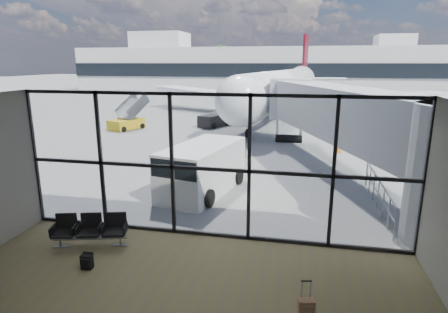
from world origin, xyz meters
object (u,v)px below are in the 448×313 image
(service_van, at_px, (201,169))
(suitcase, at_px, (306,310))
(belt_loader, at_px, (215,119))
(seating_row, at_px, (91,228))
(mobile_stairs, at_px, (127,122))
(airliner, at_px, (284,88))
(backpack, at_px, (87,262))

(service_van, bearing_deg, suitcase, -47.93)
(suitcase, height_order, belt_loader, belt_loader)
(seating_row, height_order, mobile_stairs, mobile_stairs)
(suitcase, height_order, mobile_stairs, mobile_stairs)
(mobile_stairs, bearing_deg, belt_loader, 45.38)
(airliner, bearing_deg, suitcase, -78.42)
(backpack, xyz_separation_m, belt_loader, (-1.82, 22.97, 0.38))
(backpack, relative_size, mobile_stairs, 0.12)
(service_van, xyz_separation_m, mobile_stairs, (-9.95, 13.68, -0.49))
(seating_row, distance_m, airliner, 31.13)
(seating_row, bearing_deg, mobile_stairs, 97.97)
(service_van, height_order, belt_loader, service_van)
(service_van, bearing_deg, airliner, 97.55)
(suitcase, bearing_deg, backpack, 158.72)
(service_van, bearing_deg, belt_loader, 113.39)
(backpack, distance_m, suitcase, 5.76)
(backpack, bearing_deg, service_van, 75.84)
(seating_row, xyz_separation_m, backpack, (0.62, -1.28, -0.32))
(service_van, distance_m, belt_loader, 16.81)
(service_van, bearing_deg, backpack, -89.99)
(airliner, relative_size, mobile_stairs, 9.85)
(backpack, bearing_deg, suitcase, -11.52)
(suitcase, relative_size, mobile_stairs, 0.25)
(backpack, height_order, mobile_stairs, mobile_stairs)
(suitcase, relative_size, belt_loader, 0.23)
(backpack, distance_m, service_van, 6.69)
(seating_row, height_order, belt_loader, belt_loader)
(suitcase, xyz_separation_m, belt_loader, (-7.49, 23.94, 0.32))
(suitcase, distance_m, airliner, 33.18)
(backpack, distance_m, airliner, 32.35)
(backpack, bearing_deg, seating_row, 113.93)
(suitcase, bearing_deg, service_van, 108.13)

